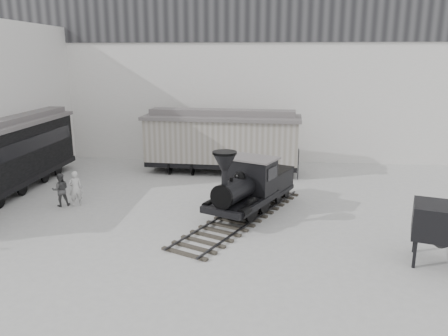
# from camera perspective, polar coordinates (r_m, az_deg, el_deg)

# --- Properties ---
(ground) EXTENTS (90.00, 90.00, 0.00)m
(ground) POSITION_cam_1_polar(r_m,az_deg,el_deg) (17.65, -3.66, -9.41)
(ground) COLOR #9E9E9B
(north_wall) EXTENTS (34.00, 2.51, 11.00)m
(north_wall) POSITION_cam_1_polar(r_m,az_deg,el_deg) (31.07, 0.56, 11.51)
(north_wall) COLOR silver
(north_wall) RESTS_ON ground
(locomotive) EXTENTS (5.80, 9.24, 3.28)m
(locomotive) POSITION_cam_1_polar(r_m,az_deg,el_deg) (20.10, 3.28, -2.72)
(locomotive) COLOR #2A2622
(locomotive) RESTS_ON ground
(boxcar) EXTENTS (9.81, 3.55, 3.96)m
(boxcar) POSITION_cam_1_polar(r_m,az_deg,el_deg) (27.21, -0.27, 3.71)
(boxcar) COLOR black
(boxcar) RESTS_ON ground
(visitor_a) EXTENTS (0.77, 0.69, 1.76)m
(visitor_a) POSITION_cam_1_polar(r_m,az_deg,el_deg) (22.44, -18.83, -2.54)
(visitor_a) COLOR beige
(visitor_a) RESTS_ON ground
(visitor_b) EXTENTS (0.99, 0.92, 1.64)m
(visitor_b) POSITION_cam_1_polar(r_m,az_deg,el_deg) (22.66, -20.57, -2.68)
(visitor_b) COLOR #444445
(visitor_b) RESTS_ON ground
(coal_hopper) EXTENTS (2.39, 2.16, 2.17)m
(coal_hopper) POSITION_cam_1_polar(r_m,az_deg,el_deg) (17.01, 26.70, -6.79)
(coal_hopper) COLOR black
(coal_hopper) RESTS_ON ground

